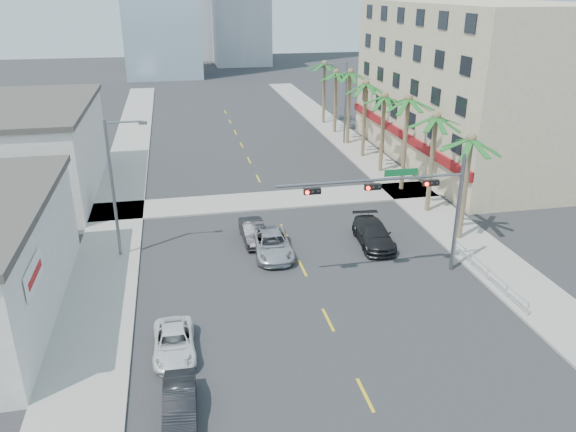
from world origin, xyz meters
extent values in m
plane|color=#262628|center=(0.00, 0.00, 0.00)|extent=(260.00, 260.00, 0.00)
cube|color=gray|center=(12.00, 20.00, 0.07)|extent=(4.00, 120.00, 0.15)
cube|color=gray|center=(-12.00, 20.00, 0.07)|extent=(4.00, 120.00, 0.15)
cube|color=gray|center=(0.00, 22.00, 0.07)|extent=(80.00, 4.00, 0.15)
cube|color=tan|center=(22.00, 30.00, 7.50)|extent=(15.00, 28.00, 15.00)
cube|color=maroon|center=(14.40, 30.00, 3.00)|extent=(0.30, 28.00, 0.80)
cube|color=beige|center=(-19.50, 28.00, 3.60)|extent=(11.00, 18.00, 7.20)
cylinder|color=slate|center=(9.00, 8.00, 3.60)|extent=(0.24, 0.24, 7.20)
cylinder|color=slate|center=(3.50, 8.00, 6.20)|extent=(11.00, 0.16, 0.16)
cube|color=#0C662D|center=(5.20, 8.00, 6.55)|extent=(2.00, 0.05, 0.40)
cube|color=black|center=(7.00, 7.85, 5.85)|extent=(0.95, 0.28, 0.32)
sphere|color=#FF0C05|center=(6.68, 7.69, 5.85)|extent=(0.22, 0.22, 0.22)
cube|color=black|center=(3.50, 7.85, 5.85)|extent=(0.95, 0.28, 0.32)
sphere|color=#FF0C05|center=(3.18, 7.69, 5.85)|extent=(0.22, 0.22, 0.22)
cube|color=black|center=(0.00, 7.85, 5.85)|extent=(0.95, 0.28, 0.32)
sphere|color=#FF0C05|center=(-0.32, 7.69, 5.85)|extent=(0.22, 0.22, 0.22)
cylinder|color=brown|center=(11.60, 12.00, 3.60)|extent=(0.36, 0.36, 7.20)
cylinder|color=brown|center=(11.60, 17.20, 3.78)|extent=(0.36, 0.36, 7.56)
cylinder|color=brown|center=(11.60, 22.40, 3.96)|extent=(0.36, 0.36, 7.92)
cylinder|color=brown|center=(11.60, 27.60, 3.60)|extent=(0.36, 0.36, 7.20)
cylinder|color=brown|center=(11.60, 32.80, 3.78)|extent=(0.36, 0.36, 7.56)
cylinder|color=brown|center=(11.60, 38.00, 3.96)|extent=(0.36, 0.36, 7.92)
cylinder|color=brown|center=(11.60, 43.20, 3.60)|extent=(0.36, 0.36, 7.20)
cylinder|color=brown|center=(11.60, 48.40, 3.78)|extent=(0.36, 0.36, 7.56)
cylinder|color=slate|center=(-11.20, 14.00, 4.50)|extent=(0.20, 0.20, 9.00)
cylinder|color=slate|center=(-10.10, 14.00, 8.80)|extent=(2.20, 0.12, 0.12)
cube|color=slate|center=(-9.00, 14.00, 8.70)|extent=(0.50, 0.25, 0.18)
cylinder|color=slate|center=(11.20, 38.00, 4.50)|extent=(0.20, 0.20, 9.00)
cylinder|color=slate|center=(10.10, 38.00, 8.80)|extent=(2.20, 0.12, 0.12)
cube|color=slate|center=(9.00, 38.00, 8.70)|extent=(0.50, 0.25, 0.18)
cylinder|color=silver|center=(10.30, 6.00, 0.55)|extent=(0.08, 8.00, 0.08)
cylinder|color=silver|center=(10.30, 6.00, 0.90)|extent=(0.08, 8.00, 0.08)
cylinder|color=silver|center=(10.30, 2.00, 0.50)|extent=(0.08, 0.08, 1.00)
cylinder|color=silver|center=(10.30, 4.00, 0.50)|extent=(0.08, 0.08, 1.00)
cylinder|color=silver|center=(10.30, 6.00, 0.50)|extent=(0.08, 0.08, 1.00)
cylinder|color=silver|center=(10.30, 8.00, 0.50)|extent=(0.08, 0.08, 1.00)
cylinder|color=silver|center=(10.30, 10.00, 0.50)|extent=(0.08, 0.08, 1.00)
imported|color=black|center=(-7.80, -1.62, 0.63)|extent=(1.45, 3.84, 1.25)
imported|color=white|center=(-7.96, 2.67, 0.59)|extent=(1.95, 4.22, 1.17)
imported|color=black|center=(-2.41, 14.64, 0.69)|extent=(1.57, 4.23, 1.38)
imported|color=silver|center=(-1.50, 12.31, 0.71)|extent=(2.54, 5.22, 1.43)
imported|color=black|center=(5.50, 12.46, 0.76)|extent=(2.54, 5.37, 1.51)
camera|label=1|loc=(-7.16, -20.32, 16.25)|focal=35.00mm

